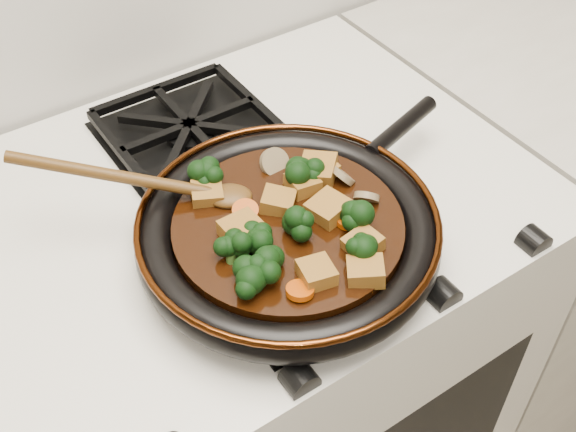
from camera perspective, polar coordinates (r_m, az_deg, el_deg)
stove at (r=1.31m, az=-2.76°, el=-12.68°), size 0.76×0.60×0.90m
burner_grate_front at (r=0.87m, az=1.12°, el=-2.81°), size 0.23×0.23×0.03m
burner_grate_back at (r=1.04m, az=-7.74°, el=6.72°), size 0.23×0.23×0.03m
skillet at (r=0.85m, az=0.09°, el=-1.17°), size 0.48×0.36×0.05m
braising_sauce at (r=0.84m, az=-0.00°, el=-1.01°), size 0.27×0.27×0.02m
tofu_cube_0 at (r=0.77m, az=2.27°, el=-4.55°), size 0.04×0.05×0.02m
tofu_cube_1 at (r=0.89m, az=2.69°, el=3.71°), size 0.04×0.04×0.02m
tofu_cube_2 at (r=0.81m, az=5.93°, el=-2.24°), size 0.04×0.04×0.03m
tofu_cube_3 at (r=0.85m, az=-0.79°, el=1.11°), size 0.05×0.05×0.03m
tofu_cube_4 at (r=0.86m, az=-6.41°, el=1.72°), size 0.05×0.05×0.02m
tofu_cube_5 at (r=0.78m, az=6.15°, el=-4.40°), size 0.05×0.05×0.03m
tofu_cube_6 at (r=0.81m, az=-3.57°, el=-1.29°), size 0.05×0.05×0.03m
tofu_cube_7 at (r=0.84m, az=3.21°, el=0.53°), size 0.05×0.05×0.03m
tofu_cube_8 at (r=0.87m, az=1.16°, el=2.55°), size 0.04×0.04×0.02m
tofu_cube_9 at (r=0.89m, az=2.39°, el=3.64°), size 0.06×0.06×0.03m
broccoli_floret_0 at (r=0.80m, az=-2.62°, el=-1.85°), size 0.07×0.07×0.06m
broccoli_floret_1 at (r=0.79m, az=6.18°, el=-2.97°), size 0.08×0.09×0.07m
broccoli_floret_2 at (r=0.79m, az=-4.53°, el=-2.98°), size 0.08×0.08×0.07m
broccoli_floret_3 at (r=0.88m, az=1.52°, el=3.12°), size 0.08×0.08×0.07m
broccoli_floret_4 at (r=0.76m, az=-3.57°, el=-5.33°), size 0.10×0.08×0.07m
broccoli_floret_5 at (r=0.83m, az=4.96°, el=0.01°), size 0.08×0.07×0.07m
broccoli_floret_6 at (r=0.81m, az=1.08°, el=-0.68°), size 0.07×0.08×0.07m
broccoli_floret_7 at (r=0.87m, az=-6.49°, el=2.77°), size 0.09×0.09×0.08m
broccoli_floret_8 at (r=0.77m, az=-1.42°, el=-4.36°), size 0.07×0.07×0.07m
carrot_coin_0 at (r=0.83m, az=4.80°, el=-0.36°), size 0.03×0.03×0.01m
carrot_coin_1 at (r=0.76m, az=0.95°, el=-5.90°), size 0.03×0.03×0.01m
carrot_coin_2 at (r=0.84m, az=-3.39°, el=0.41°), size 0.03×0.03×0.02m
carrot_coin_3 at (r=0.85m, az=2.47°, el=0.68°), size 0.03×0.03×0.01m
mushroom_slice_0 at (r=0.90m, az=-1.07°, el=4.25°), size 0.04×0.03×0.03m
mushroom_slice_1 at (r=0.90m, az=2.31°, el=4.02°), size 0.05×0.05×0.02m
mushroom_slice_2 at (r=0.86m, az=6.22°, el=1.47°), size 0.04×0.04×0.03m
mushroom_slice_3 at (r=0.89m, az=4.38°, el=3.18°), size 0.03×0.03×0.03m
wooden_spoon at (r=0.86m, az=-9.67°, el=2.46°), size 0.15×0.11×0.26m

